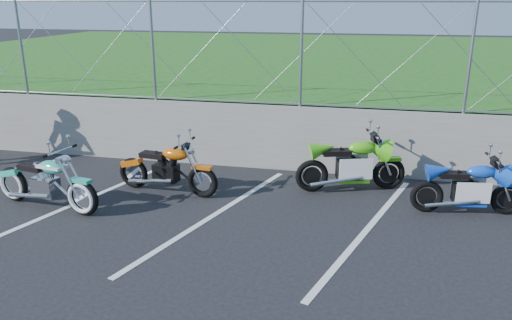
% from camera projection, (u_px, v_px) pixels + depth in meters
% --- Properties ---
extents(ground, '(90.00, 90.00, 0.00)m').
position_uv_depth(ground, '(195.00, 243.00, 7.07)').
color(ground, black).
rests_on(ground, ground).
extents(retaining_wall, '(30.00, 0.22, 1.30)m').
position_uv_depth(retaining_wall, '(250.00, 136.00, 10.11)').
color(retaining_wall, slate).
rests_on(retaining_wall, ground).
extents(grass_field, '(30.00, 20.00, 1.30)m').
position_uv_depth(grass_field, '(308.00, 70.00, 19.40)').
color(grass_field, '#1E5316').
rests_on(grass_field, ground).
extents(chain_link_fence, '(28.00, 0.03, 2.00)m').
position_uv_depth(chain_link_fence, '(250.00, 53.00, 9.60)').
color(chain_link_fence, gray).
rests_on(chain_link_fence, retaining_wall).
extents(parking_lines, '(18.29, 4.31, 0.01)m').
position_uv_depth(parking_lines, '(289.00, 221.00, 7.75)').
color(parking_lines, silver).
rests_on(parking_lines, ground).
extents(cruiser_turquoise, '(2.08, 0.66, 1.04)m').
position_uv_depth(cruiser_turquoise, '(47.00, 184.00, 8.12)').
color(cruiser_turquoise, black).
rests_on(cruiser_turquoise, ground).
extents(naked_orange, '(1.95, 0.66, 0.97)m').
position_uv_depth(naked_orange, '(168.00, 170.00, 8.78)').
color(naked_orange, black).
rests_on(naked_orange, ground).
extents(sportbike_green, '(1.94, 0.81, 1.04)m').
position_uv_depth(sportbike_green, '(353.00, 167.00, 8.88)').
color(sportbike_green, black).
rests_on(sportbike_green, ground).
extents(sportbike_blue, '(1.79, 0.64, 0.93)m').
position_uv_depth(sportbike_blue, '(469.00, 190.00, 7.93)').
color(sportbike_blue, black).
rests_on(sportbike_blue, ground).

